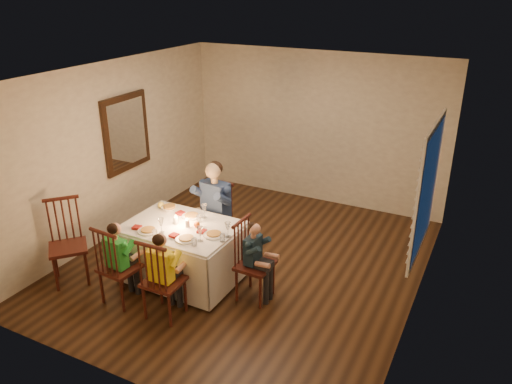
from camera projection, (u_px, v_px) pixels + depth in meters
The scene contains 26 objects.
ground at pixel (247, 262), 6.96m from camera, with size 5.00×5.00×0.00m, color black.
wall_left at pixel (113, 151), 7.38m from camera, with size 0.02×5.00×2.60m, color beige.
wall_right at pixel (426, 209), 5.51m from camera, with size 0.02×5.00×2.60m, color beige.
wall_back at pixel (315, 128), 8.50m from camera, with size 4.50×0.02×2.60m, color beige.
ceiling at pixel (246, 74), 5.94m from camera, with size 5.00×5.00×0.00m, color white.
dining_table at pixel (182, 241), 6.42m from camera, with size 1.47×1.07×0.73m.
chair_adult at pixel (216, 250), 7.27m from camera, with size 0.43×0.41×1.04m, color black, non-canonical shape.
chair_near_left at pixel (124, 300), 6.15m from camera, with size 0.43×0.41×1.04m, color black, non-canonical shape.
chair_near_right at pixel (167, 314), 5.88m from camera, with size 0.43×0.41×1.04m, color black, non-canonical shape.
chair_end at pixel (255, 297), 6.21m from camera, with size 0.43×0.41×1.04m, color black, non-canonical shape.
chair_extra at pixel (74, 280), 6.54m from camera, with size 0.46×0.44×1.12m, color black, non-canonical shape.
adult at pixel (216, 250), 7.27m from camera, with size 0.52×0.48×1.36m, color navy, non-canonical shape.
child_green at pixel (124, 300), 6.15m from camera, with size 0.35×0.32×1.06m, color green, non-canonical shape.
child_yellow at pixel (167, 314), 5.88m from camera, with size 0.36×0.33×1.08m, color yellow, non-canonical shape.
child_teal at pixel (255, 297), 6.21m from camera, with size 0.33×0.30×1.03m, color #172A3A, non-canonical shape.
setting_adult at pixel (192, 216), 6.56m from camera, with size 0.26×0.26×0.02m, color white.
setting_green at pixel (148, 231), 6.18m from camera, with size 0.26×0.26×0.02m, color white.
setting_yellow at pixel (186, 239), 5.98m from camera, with size 0.26×0.26×0.02m, color white.
setting_teal at pixel (214, 235), 6.08m from camera, with size 0.26×0.26×0.02m, color white.
candle_left at pixel (176, 221), 6.35m from camera, with size 0.06×0.06×0.10m, color white.
candle_right at pixel (187, 224), 6.27m from camera, with size 0.06×0.06×0.10m, color white.
squash at pixel (161, 205), 6.80m from camera, with size 0.09×0.09×0.09m, color gold.
orange_fruit at pixel (197, 224), 6.27m from camera, with size 0.08×0.08×0.08m, color orange.
serving_bowl at pixel (170, 208), 6.74m from camera, with size 0.20×0.20×0.05m, color white.
wall_mirror at pixel (126, 133), 7.54m from camera, with size 0.06×0.95×1.15m.
window_blinds at pixel (426, 189), 5.53m from camera, with size 0.07×1.34×1.54m.
Camera 1 is at (2.83, -5.30, 3.65)m, focal length 35.00 mm.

